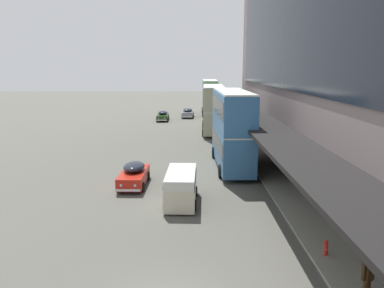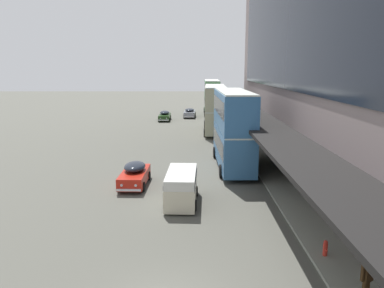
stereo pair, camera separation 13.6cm
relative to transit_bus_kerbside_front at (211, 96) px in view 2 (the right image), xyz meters
The scene contains 10 objects.
transit_bus_kerbside_front is the anchor object (origin of this frame).
transit_bus_kerbside_rear 18.01m from the transit_bus_kerbside_front, 91.64° to the right, with size 3.09×10.45×5.88m.
transit_bus_kerbside_far 35.16m from the transit_bus_kerbside_front, 90.16° to the right, with size 2.78×9.84×6.27m.
sedan_lead_mid 5.68m from the transit_bus_kerbside_front, 138.46° to the right, with size 2.04×4.83×1.51m.
sedan_second_mid 10.83m from the transit_bus_kerbside_front, 136.91° to the right, with size 1.82×4.71×1.51m.
sedan_lead_near 40.78m from the transit_bus_kerbside_front, 100.52° to the right, with size 1.89×4.45×1.61m.
sedan_second_near 9.63m from the transit_bus_kerbside_front, 91.89° to the right, with size 1.99×4.78×1.55m.
vw_van 43.66m from the transit_bus_kerbside_front, 95.35° to the right, with size 2.04×4.62×1.96m.
pedestrian_at_kerb 53.76m from the transit_bus_kerbside_front, 87.35° to the right, with size 0.54×0.42×1.86m.
fire_hydrant 50.45m from the transit_bus_kerbside_front, 87.39° to the right, with size 0.20×0.40×0.70m.
Camera 2 is at (0.92, -11.37, 8.07)m, focal length 35.00 mm.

